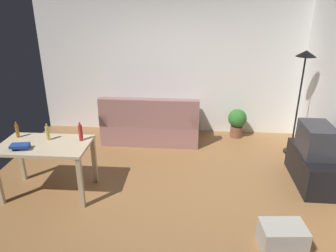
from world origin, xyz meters
TOP-DOWN VIEW (x-y plane):
  - ground_plane at (0.00, 0.00)m, footprint 5.20×4.40m
  - wall_rear at (0.00, 2.20)m, footprint 5.20×0.10m
  - couch at (-0.32, 1.59)m, footprint 1.81×0.84m
  - tv_stand at (2.25, 0.29)m, footprint 0.44×1.10m
  - tv at (2.25, 0.29)m, footprint 0.41×0.60m
  - torchiere_lamp at (2.25, 1.28)m, footprint 0.32×0.32m
  - desk at (-1.51, -0.30)m, footprint 1.21×0.71m
  - potted_plant at (1.35, 1.90)m, footprint 0.36×0.36m
  - storage_box at (1.50, -1.16)m, footprint 0.51×0.38m
  - bottle_amber at (-1.97, -0.12)m, footprint 0.04×0.04m
  - bottle_squat at (-1.50, -0.17)m, footprint 0.05×0.05m
  - bottle_red at (-1.05, -0.15)m, footprint 0.06×0.06m
  - book_stack at (-1.74, -0.48)m, footprint 0.25×0.18m

SIDE VIEW (x-z plane):
  - ground_plane at x=0.00m, z-range -0.02..0.00m
  - storage_box at x=1.50m, z-range 0.00..0.30m
  - tv_stand at x=2.25m, z-range 0.00..0.48m
  - couch at x=-0.32m, z-range -0.15..0.77m
  - potted_plant at x=1.35m, z-range 0.05..0.62m
  - desk at x=-1.51m, z-range 0.27..1.03m
  - tv at x=2.25m, z-range 0.48..0.92m
  - book_stack at x=-1.74m, z-range 0.76..0.84m
  - bottle_amber at x=-1.97m, z-range 0.74..0.97m
  - bottle_squat at x=-1.50m, z-range 0.74..0.98m
  - bottle_red at x=-1.05m, z-range 0.74..1.01m
  - wall_rear at x=0.00m, z-range 0.00..2.70m
  - torchiere_lamp at x=2.25m, z-range 0.51..2.32m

